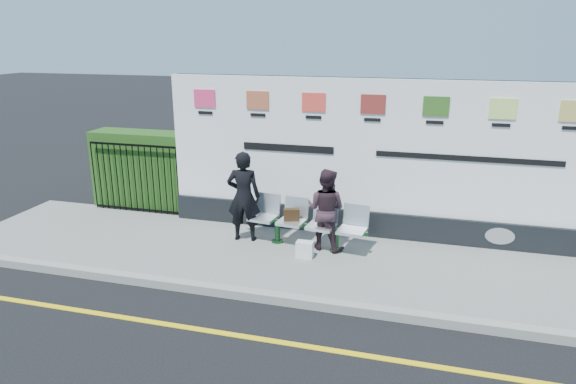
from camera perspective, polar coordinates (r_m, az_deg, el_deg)
The scene contains 12 objects.
ground at distance 7.00m, azimuth 0.54°, elevation -16.58°, with size 80.00×80.00×0.00m, color black.
pavement at distance 9.11m, azimuth 4.59°, elevation -7.75°, with size 14.00×3.00×0.12m, color gray.
kerb at distance 7.80m, azimuth 2.46°, elevation -12.19°, with size 14.00×0.18×0.14m, color gray.
yellow_line at distance 7.00m, azimuth 0.55°, elevation -16.55°, with size 14.00×0.10×0.01m, color yellow.
billboard at distance 9.85m, azimuth 9.13°, elevation 2.43°, with size 8.00×0.30×3.00m.
hedge at distance 11.99m, azimuth -15.58°, elevation 2.44°, with size 2.35×0.70×1.70m, color #244E17.
railing at distance 11.64m, azimuth -16.66°, elevation 1.51°, with size 2.05×0.06×1.54m, color black, non-canonical shape.
bench at distance 9.47m, azimuth 2.03°, elevation -4.75°, with size 2.20×0.57×0.47m, color silver, non-canonical shape.
woman_left at distance 9.62m, azimuth -4.95°, elevation -0.48°, with size 0.63×0.41×1.72m, color black.
woman_right at distance 9.24m, azimuth 4.23°, elevation -1.93°, with size 0.73×0.57×1.50m, color #332128.
handbag_brown at distance 9.44m, azimuth 0.41°, elevation -2.53°, with size 0.29×0.12×0.23m, color black.
carrier_bag_white at distance 9.06m, azimuth 1.88°, elevation -6.40°, with size 0.30×0.18×0.30m, color white.
Camera 1 is at (1.47, -5.63, 3.89)m, focal length 32.00 mm.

